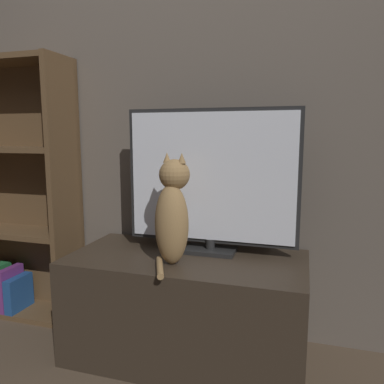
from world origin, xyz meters
TOP-DOWN VIEW (x-y plane):
  - wall_back at (0.00, 1.22)m, footprint 4.80×0.05m
  - tv_stand at (0.00, 0.91)m, footprint 1.11×0.55m
  - tv at (0.09, 1.00)m, footprint 0.83×0.15m
  - cat at (-0.03, 0.80)m, footprint 0.18×0.31m
  - bookshelf at (-1.12, 1.09)m, footprint 0.72×0.28m

SIDE VIEW (x-z plane):
  - tv_stand at x=0.00m, z-range 0.00..0.50m
  - bookshelf at x=-1.12m, z-range -0.08..1.41m
  - cat at x=-0.03m, z-range 0.48..0.98m
  - tv at x=0.09m, z-range 0.51..1.20m
  - wall_back at x=0.00m, z-range 0.00..2.60m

